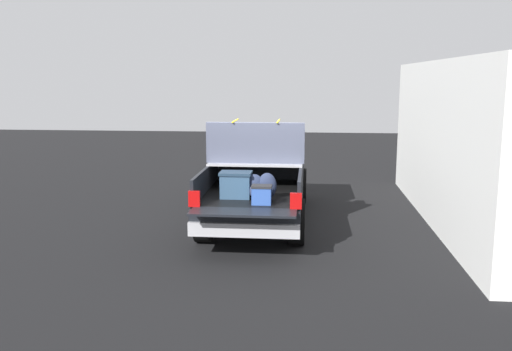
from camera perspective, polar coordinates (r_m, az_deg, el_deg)
name	(u,v)px	position (r m, az deg, el deg)	size (l,w,h in m)	color
ground_plane	(259,220)	(12.31, 0.27, -4.56)	(40.00, 40.00, 0.00)	black
pickup_truck	(260,173)	(12.46, 0.43, 0.24)	(6.05, 2.06, 2.23)	black
building_facade	(439,143)	(12.45, 18.27, 3.20)	(8.80, 0.36, 3.46)	white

